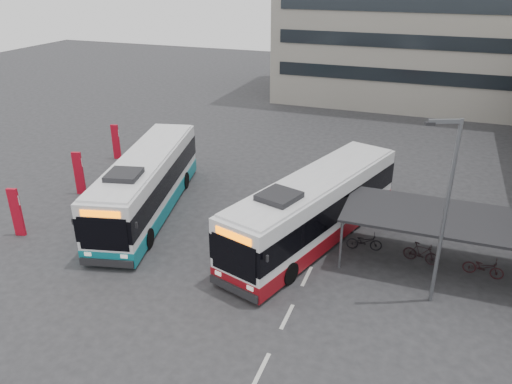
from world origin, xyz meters
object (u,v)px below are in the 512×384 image
(bus_teal, at_px, (147,184))
(pedestrian, at_px, (274,204))
(bus_main, at_px, (314,209))
(lamp_post, at_px, (444,204))

(bus_teal, relative_size, pedestrian, 7.53)
(bus_main, distance_m, lamp_post, 7.16)
(bus_teal, height_order, pedestrian, bus_teal)
(bus_teal, xyz_separation_m, pedestrian, (6.84, 1.71, -0.84))
(bus_teal, relative_size, lamp_post, 1.60)
(bus_main, distance_m, pedestrian, 3.18)
(pedestrian, relative_size, lamp_post, 0.21)
(bus_main, relative_size, pedestrian, 7.62)
(bus_main, distance_m, bus_teal, 9.46)
(bus_main, height_order, lamp_post, lamp_post)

